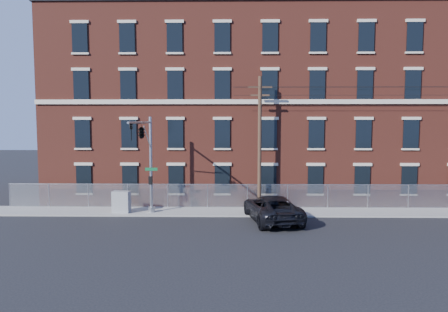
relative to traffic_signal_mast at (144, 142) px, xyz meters
name	(u,v)px	position (x,y,z in m)	size (l,w,h in m)	color
ground	(233,230)	(6.00, -2.18, -5.39)	(140.00, 140.00, 0.00)	black
sidewalk	(394,212)	(18.00, 2.82, -5.33)	(65.00, 3.00, 0.12)	gray
mill_building	(360,107)	(18.00, 11.75, 2.76)	(55.30, 14.32, 16.30)	maroon
chain_link_fence	(388,196)	(18.00, 4.12, -4.33)	(59.06, 0.06, 1.85)	#A5A8AD
traffic_signal_mast	(144,142)	(0.00, 0.00, 0.00)	(0.90, 6.75, 7.00)	#9EA0A5
utility_pole_near	(260,141)	(8.00, 3.42, -0.05)	(1.80, 0.28, 10.00)	#412D20
pickup_truck	(272,208)	(8.64, 0.20, -4.50)	(2.95, 6.40, 1.78)	black
utility_cabinet	(121,202)	(-2.18, 2.15, -4.48)	(1.26, 0.63, 1.58)	gray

